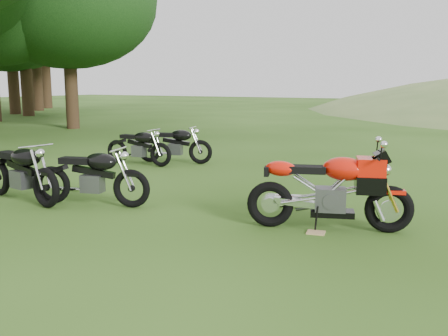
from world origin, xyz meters
The scene contains 8 objects.
ground centered at (0.00, 0.00, 0.00)m, with size 120.00×120.00×0.00m, color #22440E.
treeline centered at (-20.00, 15.00, 0.00)m, with size 28.00×32.00×14.00m, color black, non-canonical shape.
sport_motorcycle centered at (0.74, 1.41, 0.65)m, with size 2.16×0.54×1.29m, color red, non-canonical shape.
plywood_board centered at (0.66, 1.15, 0.01)m, with size 0.24×0.19×0.02m, color tan.
vintage_moto_a centered at (-4.37, 0.45, 0.55)m, with size 2.07×0.48×1.09m, color black, non-canonical shape.
vintage_moto_b centered at (-3.11, 0.83, 0.52)m, with size 1.98×0.46×1.04m, color black, non-canonical shape.
vintage_moto_c centered at (-4.45, 5.16, 0.50)m, with size 1.90×0.44×1.00m, color black, non-canonical shape.
vintage_moto_d centered at (-5.07, 4.50, 0.48)m, with size 1.84×0.43×0.97m, color black, non-canonical shape.
Camera 1 is at (2.76, -5.16, 2.02)m, focal length 40.00 mm.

